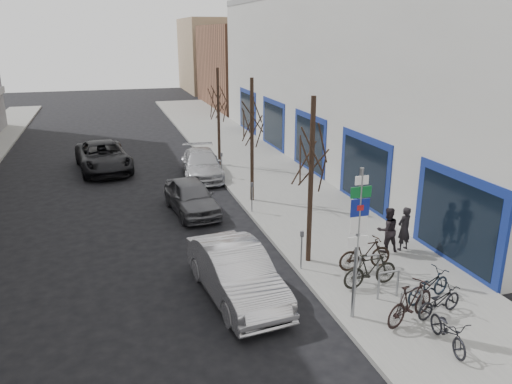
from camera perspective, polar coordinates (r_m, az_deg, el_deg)
ground at (r=13.04m, az=1.10°, el=-16.19°), size 120.00×120.00×0.00m
sidewalk_east at (r=22.91m, az=4.11°, el=-0.61°), size 5.00×70.00×0.15m
commercial_building at (r=33.33m, az=21.40°, el=12.66°), size 20.00×32.00×10.00m
brick_building_far at (r=52.98m, az=1.19°, el=14.22°), size 12.00×14.00×8.00m
tan_building_far at (r=67.48m, az=-2.47°, el=15.39°), size 13.00×12.00×9.00m
highway_sign_pole at (r=12.73m, az=11.56°, el=-4.89°), size 0.55×0.10×4.20m
bike_rack at (r=14.62m, az=14.90°, el=-9.83°), size 0.66×2.26×0.83m
tree_near at (r=15.35m, az=6.44°, el=5.70°), size 1.80×1.80×5.50m
tree_mid at (r=21.38m, az=-0.47°, el=9.22°), size 1.80×1.80×5.50m
tree_far at (r=27.62m, az=-4.36°, el=11.11°), size 1.80×1.80×5.50m
meter_front at (r=15.73m, az=5.24°, el=-6.19°), size 0.10×0.08×1.27m
meter_mid at (r=20.58m, az=-0.47°, el=-0.25°), size 0.10×0.08×1.27m
meter_back at (r=25.70m, az=-3.95°, el=3.38°), size 0.10×0.08×1.27m
bike_near_left at (r=13.01m, az=21.16°, el=-14.33°), size 0.67×1.61×0.96m
bike_near_right at (r=13.64m, az=17.26°, el=-11.92°), size 1.92×1.17×1.12m
bike_mid_curb at (r=14.83m, az=19.11°, el=-9.83°), size 1.74×0.97×1.02m
bike_mid_inner at (r=15.09m, az=12.94°, el=-8.62°), size 1.81×0.64×1.08m
bike_far_curb at (r=14.21m, az=20.23°, el=-11.39°), size 1.61×0.82×0.94m
bike_far_inner at (r=16.09m, az=12.37°, el=-6.83°), size 1.81×0.55×1.10m
parked_car_front at (r=14.35m, az=-2.28°, el=-9.24°), size 2.15×4.83×1.54m
parked_car_mid at (r=21.13m, az=-7.41°, el=-0.53°), size 2.08×4.27×1.40m
parked_car_back at (r=26.35m, az=-6.23°, el=3.20°), size 2.44×5.01×1.40m
lane_car at (r=28.69m, az=-17.06°, el=3.89°), size 3.27×5.91×1.57m
pedestrian_near at (r=17.73m, az=16.57°, el=-4.03°), size 0.64×0.50×1.55m
pedestrian_far at (r=17.43m, az=14.80°, el=-4.16°), size 0.60×0.42×1.60m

